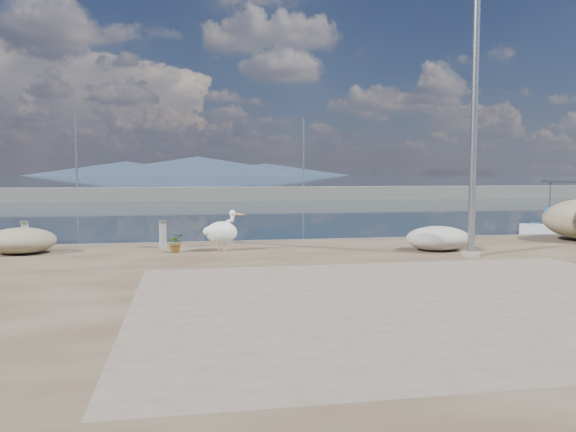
% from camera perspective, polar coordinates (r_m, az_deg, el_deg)
% --- Properties ---
extents(ground, '(1400.00, 1400.00, 0.00)m').
position_cam_1_polar(ground, '(11.51, 3.40, -7.89)').
color(ground, '#162635').
rests_on(ground, ground).
extents(quay, '(44.00, 22.00, 0.50)m').
position_cam_1_polar(quay, '(6.02, 17.65, -17.20)').
color(quay, '#4F3622').
rests_on(quay, ground).
extents(quay_patch, '(9.00, 7.00, 0.01)m').
position_cam_1_polar(quay_patch, '(8.95, 14.34, -8.28)').
color(quay_patch, gray).
rests_on(quay_patch, quay).
extents(breakwater, '(120.00, 2.20, 7.50)m').
position_cam_1_polar(breakwater, '(51.04, -7.26, 2.26)').
color(breakwater, gray).
rests_on(breakwater, ground).
extents(mountains, '(370.00, 280.00, 22.00)m').
position_cam_1_polar(mountains, '(661.01, -9.67, 4.91)').
color(mountains, '#28384C').
rests_on(mountains, ground).
extents(pelican, '(1.06, 0.55, 1.03)m').
position_cam_1_polar(pelican, '(14.11, -6.71, -1.60)').
color(pelican, tan).
rests_on(pelican, quay).
extents(lamp_post, '(0.44, 0.96, 7.00)m').
position_cam_1_polar(lamp_post, '(13.87, 18.35, 9.76)').
color(lamp_post, gray).
rests_on(lamp_post, quay).
extents(bollard_near, '(0.25, 0.25, 0.75)m').
position_cam_1_polar(bollard_near, '(14.88, -12.60, -1.67)').
color(bollard_near, gray).
rests_on(bollard_near, quay).
extents(bollard_far, '(0.24, 0.24, 0.75)m').
position_cam_1_polar(bollard_far, '(15.75, -25.14, -1.65)').
color(bollard_far, gray).
rests_on(bollard_far, quay).
extents(potted_plant, '(0.44, 0.38, 0.46)m').
position_cam_1_polar(potted_plant, '(14.02, -11.32, -2.73)').
color(potted_plant, '#33722D').
rests_on(potted_plant, quay).
extents(net_pile_b, '(1.63, 1.27, 0.64)m').
position_cam_1_polar(net_pile_b, '(15.00, -25.49, -2.28)').
color(net_pile_b, '#BAAE8A').
rests_on(net_pile_b, quay).
extents(net_pile_d, '(1.64, 1.23, 0.61)m').
position_cam_1_polar(net_pile_d, '(14.62, 14.98, -2.21)').
color(net_pile_d, beige).
rests_on(net_pile_d, quay).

